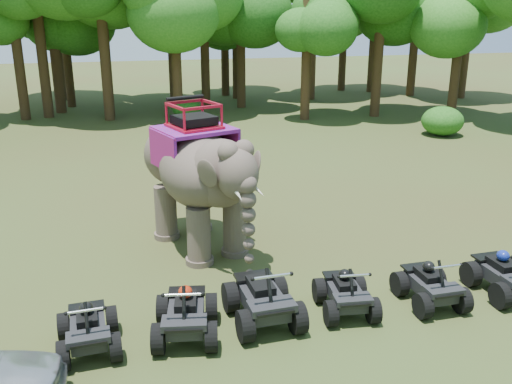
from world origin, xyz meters
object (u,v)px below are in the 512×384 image
elephant (198,176)px  atv_3 (346,288)px  atv_4 (431,279)px  atv_5 (506,269)px  atv_0 (87,323)px  atv_1 (186,308)px  atv_2 (263,292)px

elephant → atv_3: (2.56, -4.19, -1.42)m
atv_4 → atv_3: bearing=175.8°
elephant → atv_5: bearing=-53.5°
atv_0 → atv_4: (7.21, 0.12, 0.01)m
atv_5 → atv_4: bearing=178.4°
atv_1 → atv_3: 3.43m
elephant → atv_1: 4.65m
atv_2 → atv_4: (3.75, -0.12, -0.10)m
atv_2 → atv_5: atv_2 is taller
atv_2 → atv_5: 5.62m
elephant → atv_3: elephant is taller
atv_1 → atv_4: 5.36m
atv_1 → atv_2: (1.61, 0.19, 0.05)m
atv_3 → atv_1: bearing=-171.9°
elephant → atv_1: size_ratio=2.79×
atv_0 → atv_1: bearing=-2.7°
atv_4 → atv_0: bearing=179.5°
atv_3 → atv_5: bearing=4.3°
elephant → atv_1: elephant is taller
atv_1 → atv_2: size_ratio=0.92×
elephant → atv_1: bearing=-120.9°
elephant → atv_4: size_ratio=3.01×
atv_0 → atv_3: 5.28m
atv_5 → atv_0: bearing=178.6°
elephant → atv_0: elephant is taller
elephant → atv_5: (6.36, -4.26, -1.37)m
elephant → atv_5: elephant is taller
elephant → atv_4: 6.37m
atv_2 → atv_4: atv_2 is taller
atv_4 → atv_5: 1.87m
elephant → atv_0: size_ratio=3.04×
atv_4 → atv_5: atv_5 is taller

